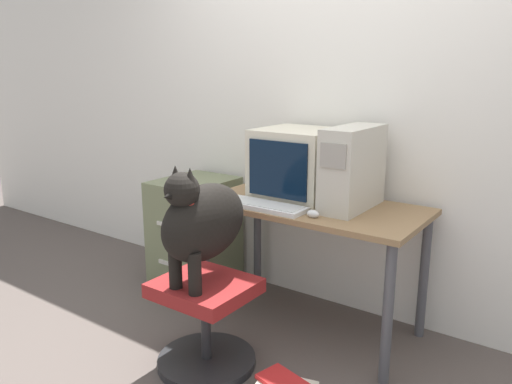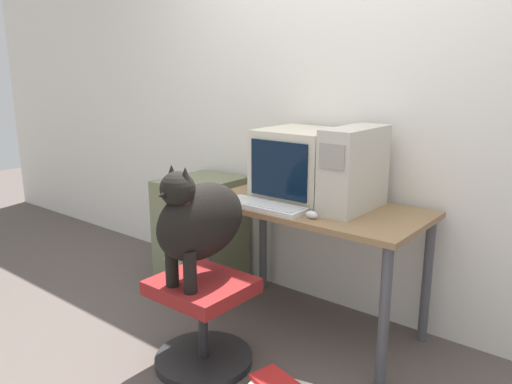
{
  "view_description": "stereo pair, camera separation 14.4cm",
  "coord_description": "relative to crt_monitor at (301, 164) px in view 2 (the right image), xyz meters",
  "views": [
    {
      "loc": [
        1.27,
        -1.99,
        1.44
      ],
      "look_at": [
        -0.18,
        0.04,
        0.82
      ],
      "focal_mm": 35.0,
      "sensor_mm": 36.0,
      "label": 1
    },
    {
      "loc": [
        1.38,
        -1.9,
        1.44
      ],
      "look_at": [
        -0.18,
        0.04,
        0.82
      ],
      "focal_mm": 35.0,
      "sensor_mm": 36.0,
      "label": 2
    }
  ],
  "objects": [
    {
      "name": "filing_cabinet",
      "position": [
        -0.77,
        -0.04,
        -0.55
      ],
      "size": [
        0.42,
        0.53,
        0.74
      ],
      "color": "#6B7251",
      "rests_on": "ground_plane"
    },
    {
      "name": "ground_plane",
      "position": [
        0.15,
        -0.4,
        -0.92
      ],
      "size": [
        12.0,
        12.0,
        0.0
      ],
      "primitive_type": "plane",
      "color": "#564C47"
    },
    {
      "name": "crt_monitor",
      "position": [
        0.0,
        0.0,
        0.0
      ],
      "size": [
        0.44,
        0.43,
        0.39
      ],
      "color": "beige",
      "rests_on": "desk"
    },
    {
      "name": "pc_tower",
      "position": [
        0.35,
        -0.03,
        0.02
      ],
      "size": [
        0.18,
        0.46,
        0.43
      ],
      "color": "beige",
      "rests_on": "desk"
    },
    {
      "name": "desk",
      "position": [
        0.15,
        -0.08,
        -0.3
      ],
      "size": [
        1.2,
        0.62,
        0.73
      ],
      "color": "olive",
      "rests_on": "ground_plane"
    },
    {
      "name": "wall_back",
      "position": [
        0.15,
        0.29,
        0.38
      ],
      "size": [
        8.0,
        0.05,
        2.6
      ],
      "color": "white",
      "rests_on": "ground_plane"
    },
    {
      "name": "computer_mouse",
      "position": [
        0.27,
        -0.3,
        -0.18
      ],
      "size": [
        0.07,
        0.04,
        0.04
      ],
      "color": "silver",
      "rests_on": "desk"
    },
    {
      "name": "keyboard",
      "position": [
        -0.02,
        -0.3,
        -0.18
      ],
      "size": [
        0.47,
        0.16,
        0.03
      ],
      "color": "silver",
      "rests_on": "desk"
    },
    {
      "name": "dog",
      "position": [
        -0.08,
        -0.73,
        -0.17
      ],
      "size": [
        0.22,
        0.53,
        0.58
      ],
      "color": "black",
      "rests_on": "office_chair"
    },
    {
      "name": "office_chair",
      "position": [
        -0.08,
        -0.72,
        -0.68
      ],
      "size": [
        0.49,
        0.49,
        0.45
      ],
      "color": "#262628",
      "rests_on": "ground_plane"
    }
  ]
}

